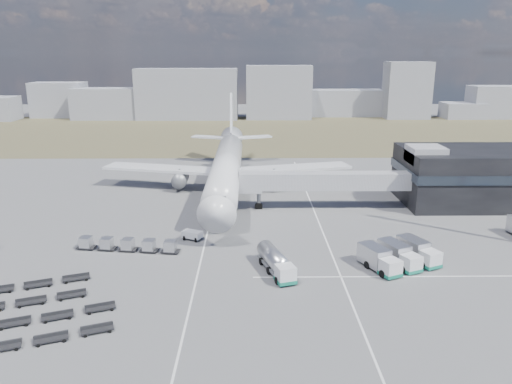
{
  "coord_description": "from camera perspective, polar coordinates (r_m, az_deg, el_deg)",
  "views": [
    {
      "loc": [
        4.73,
        -64.95,
        26.96
      ],
      "look_at": [
        5.67,
        17.26,
        4.0
      ],
      "focal_mm": 35.0,
      "sensor_mm": 36.0,
      "label": 1
    }
  ],
  "objects": [
    {
      "name": "ground",
      "position": [
        70.48,
        -4.49,
        -6.94
      ],
      "size": [
        420.0,
        420.0,
        0.0
      ],
      "primitive_type": "plane",
      "color": "#565659",
      "rests_on": "ground"
    },
    {
      "name": "grass_strip",
      "position": [
        177.08,
        -2.19,
        6.84
      ],
      "size": [
        420.0,
        90.0,
        0.01
      ],
      "primitive_type": "cube",
      "color": "#4E452F",
      "rests_on": "ground"
    },
    {
      "name": "lane_markings",
      "position": [
        73.27,
        3.35,
        -6.01
      ],
      "size": [
        47.12,
        110.0,
        0.01
      ],
      "color": "silver",
      "rests_on": "ground"
    },
    {
      "name": "terminal",
      "position": [
        101.14,
        24.56,
        1.78
      ],
      "size": [
        30.4,
        16.4,
        11.0
      ],
      "color": "black",
      "rests_on": "ground"
    },
    {
      "name": "jet_bridge",
      "position": [
        88.84,
        6.59,
        1.22
      ],
      "size": [
        30.3,
        3.8,
        7.05
      ],
      "color": "#939399",
      "rests_on": "ground"
    },
    {
      "name": "airliner",
      "position": [
        99.82,
        -3.36,
        3.04
      ],
      "size": [
        51.59,
        64.53,
        17.62
      ],
      "color": "silver",
      "rests_on": "ground"
    },
    {
      "name": "skyline",
      "position": [
        215.54,
        -1.74,
        10.57
      ],
      "size": [
        308.72,
        25.57,
        23.52
      ],
      "color": "gray",
      "rests_on": "ground"
    },
    {
      "name": "fuel_tanker",
      "position": [
        63.76,
        2.29,
        -8.01
      ],
      "size": [
        4.77,
        9.15,
        2.87
      ],
      "rotation": [
        0.0,
        0.0,
        0.3
      ],
      "color": "silver",
      "rests_on": "ground"
    },
    {
      "name": "pushback_tug",
      "position": [
        75.41,
        -7.29,
        -4.94
      ],
      "size": [
        3.25,
        2.65,
        1.33
      ],
      "primitive_type": "cube",
      "rotation": [
        0.0,
        0.0,
        -0.44
      ],
      "color": "silver",
      "rests_on": "ground"
    },
    {
      "name": "catering_truck",
      "position": [
        104.04,
        2.51,
        1.38
      ],
      "size": [
        2.49,
        6.06,
        2.78
      ],
      "rotation": [
        0.0,
        0.0,
        -0.0
      ],
      "color": "silver",
      "rests_on": "ground"
    },
    {
      "name": "service_trucks_near",
      "position": [
        68.33,
        16.03,
        -6.96
      ],
      "size": [
        10.72,
        9.64,
        2.67
      ],
      "rotation": [
        0.0,
        0.0,
        0.42
      ],
      "color": "silver",
      "rests_on": "ground"
    },
    {
      "name": "uld_row",
      "position": [
        72.79,
        -14.45,
        -5.83
      ],
      "size": [
        14.88,
        3.46,
        1.62
      ],
      "rotation": [
        0.0,
        0.0,
        -0.13
      ],
      "color": "black",
      "rests_on": "ground"
    }
  ]
}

